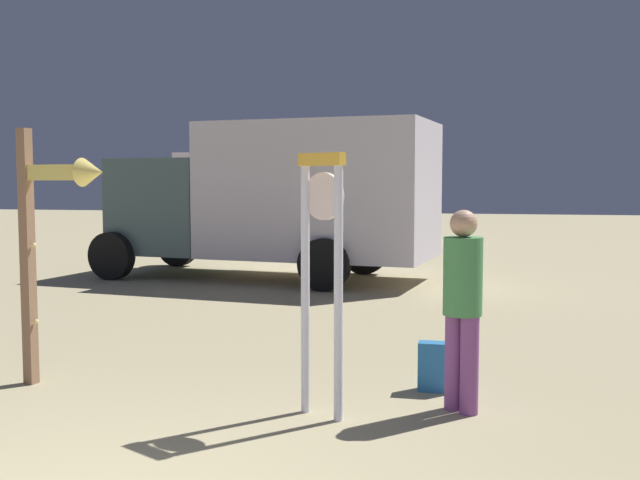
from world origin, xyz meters
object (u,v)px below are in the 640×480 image
object	(u,v)px
box_truck_near	(282,196)
box_truck_far	(293,193)
standing_clock	(322,258)
arrow_sign	(52,220)
person_near_clock	(462,300)
backpack	(435,367)

from	to	relation	value
box_truck_near	box_truck_far	size ratio (longest dim) A/B	0.86
standing_clock	box_truck_near	size ratio (longest dim) A/B	0.32
arrow_sign	box_truck_far	size ratio (longest dim) A/B	0.31
standing_clock	person_near_clock	xyz separation A→B (m)	(1.07, 0.36, -0.35)
backpack	arrow_sign	bearing A→B (deg)	-169.49
box_truck_near	box_truck_far	bearing A→B (deg)	103.30
backpack	box_truck_far	bearing A→B (deg)	109.28
person_near_clock	backpack	xyz separation A→B (m)	(-0.24, 0.56, -0.70)
person_near_clock	box_truck_far	size ratio (longest dim) A/B	0.21
standing_clock	backpack	world-z (taller)	standing_clock
person_near_clock	backpack	bearing A→B (deg)	113.50
standing_clock	arrow_sign	world-z (taller)	arrow_sign
arrow_sign	backpack	xyz separation A→B (m)	(3.37, 0.62, -1.30)
arrow_sign	box_truck_near	world-z (taller)	box_truck_near
person_near_clock	backpack	size ratio (longest dim) A/B	3.74
backpack	box_truck_near	world-z (taller)	box_truck_near
arrow_sign	box_truck_far	world-z (taller)	box_truck_far
arrow_sign	box_truck_far	xyz separation A→B (m)	(-1.92, 15.75, -0.01)
arrow_sign	box_truck_far	distance (m)	15.86
standing_clock	box_truck_far	xyz separation A→B (m)	(-4.46, 16.04, 0.24)
box_truck_far	box_truck_near	bearing A→B (deg)	-76.70
arrow_sign	box_truck_near	bearing A→B (deg)	90.07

